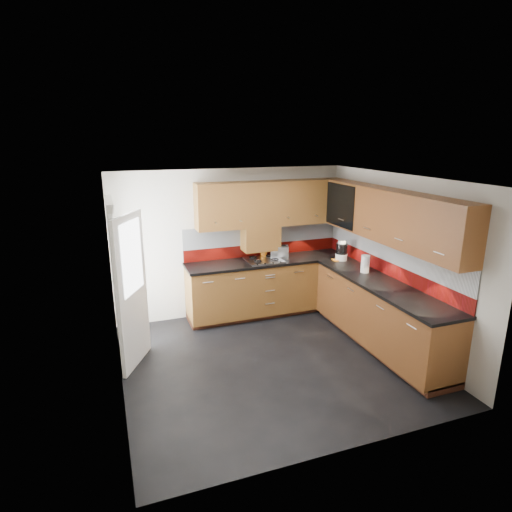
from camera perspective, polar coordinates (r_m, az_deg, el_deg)
name	(u,v)px	position (r m, az deg, el deg)	size (l,w,h in m)	color
room	(273,252)	(5.29, 2.22, 0.47)	(4.00, 3.80, 2.64)	black
base_cabinets	(319,301)	(6.68, 8.34, -5.96)	(2.70, 3.20, 0.95)	brown
countertop	(319,272)	(6.50, 8.46, -2.08)	(2.72, 3.22, 0.04)	black
backsplash	(326,248)	(6.72, 9.34, 1.04)	(2.70, 3.20, 0.54)	maroon
upper_cabinets	(330,210)	(6.44, 9.86, 6.10)	(2.50, 3.20, 0.72)	brown
extractor_hood	(260,238)	(6.98, 0.60, 2.41)	(0.60, 0.33, 0.40)	brown
glass_cabinet	(348,203)	(6.92, 12.19, 6.87)	(0.32, 0.80, 0.66)	black
back_door	(123,285)	(5.79, -17.36, -3.74)	(0.42, 1.19, 2.04)	white
gas_hob	(264,260)	(6.92, 1.07, -0.51)	(0.57, 0.50, 0.04)	silver
utensil_pot	(264,252)	(7.11, 1.04, 0.58)	(0.11, 0.11, 0.39)	orange
toaster	(279,252)	(7.07, 3.15, 0.56)	(0.33, 0.27, 0.21)	silver
food_processor	(342,251)	(7.06, 11.34, 0.61)	(0.19, 0.19, 0.32)	white
paper_towel	(365,264)	(6.51, 14.36, -1.02)	(0.12, 0.12, 0.26)	white
orange_cloth	(337,260)	(7.06, 10.78, -0.52)	(0.15, 0.13, 0.02)	orange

